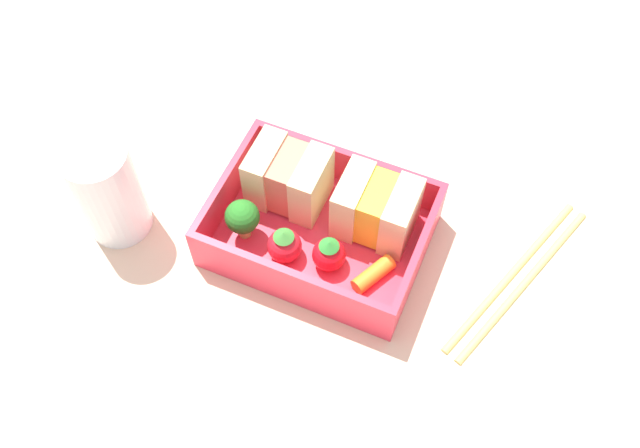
% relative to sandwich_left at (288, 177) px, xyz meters
% --- Properties ---
extents(ground_plane, '(1.20, 1.20, 0.02)m').
position_rel_sandwich_left_xyz_m(ground_plane, '(0.04, -0.03, -0.05)').
color(ground_plane, beige).
extents(bento_tray, '(0.18, 0.13, 0.01)m').
position_rel_sandwich_left_xyz_m(bento_tray, '(0.04, -0.03, -0.03)').
color(bento_tray, '#E72F45').
rests_on(bento_tray, ground_plane).
extents(bento_rim, '(0.18, 0.13, 0.04)m').
position_rel_sandwich_left_xyz_m(bento_rim, '(0.04, -0.03, -0.01)').
color(bento_rim, '#E72F45').
rests_on(bento_rim, bento_tray).
extents(sandwich_left, '(0.06, 0.05, 0.06)m').
position_rel_sandwich_left_xyz_m(sandwich_left, '(0.00, 0.00, 0.00)').
color(sandwich_left, beige).
rests_on(sandwich_left, bento_tray).
extents(sandwich_center_left, '(0.06, 0.05, 0.06)m').
position_rel_sandwich_left_xyz_m(sandwich_center_left, '(0.08, 0.00, 0.00)').
color(sandwich_center_left, beige).
rests_on(sandwich_center_left, bento_tray).
extents(broccoli_floret, '(0.03, 0.03, 0.04)m').
position_rel_sandwich_left_xyz_m(broccoli_floret, '(-0.02, -0.05, -0.00)').
color(broccoli_floret, '#96CE66').
rests_on(broccoli_floret, bento_tray).
extents(strawberry_far_left, '(0.03, 0.03, 0.04)m').
position_rel_sandwich_left_xyz_m(strawberry_far_left, '(0.02, -0.06, -0.01)').
color(strawberry_far_left, red).
rests_on(strawberry_far_left, bento_tray).
extents(strawberry_left, '(0.03, 0.03, 0.03)m').
position_rel_sandwich_left_xyz_m(strawberry_left, '(0.06, -0.05, -0.01)').
color(strawberry_left, red).
rests_on(strawberry_left, bento_tray).
extents(carrot_stick_far_left, '(0.03, 0.04, 0.01)m').
position_rel_sandwich_left_xyz_m(carrot_stick_far_left, '(0.10, -0.05, -0.02)').
color(carrot_stick_far_left, orange).
rests_on(carrot_stick_far_left, bento_tray).
extents(chopstick_pair, '(0.08, 0.18, 0.01)m').
position_rel_sandwich_left_xyz_m(chopstick_pair, '(0.21, 0.00, -0.04)').
color(chopstick_pair, tan).
rests_on(chopstick_pair, ground_plane).
extents(drinking_glass, '(0.05, 0.05, 0.10)m').
position_rel_sandwich_left_xyz_m(drinking_glass, '(-0.13, -0.08, 0.01)').
color(drinking_glass, white).
rests_on(drinking_glass, ground_plane).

